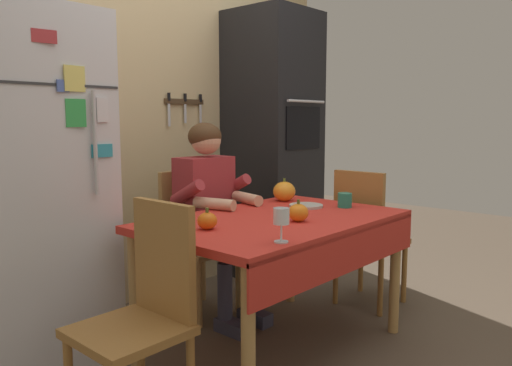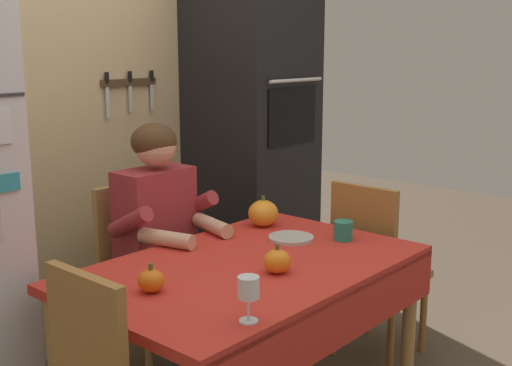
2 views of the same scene
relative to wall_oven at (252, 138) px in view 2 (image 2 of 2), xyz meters
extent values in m
cube|color=#D1B784|center=(-1.00, 0.35, 0.25)|extent=(3.70, 0.10, 2.60)
cube|color=#4C3823|center=(-0.67, 0.29, 0.35)|extent=(0.36, 0.02, 0.04)
cube|color=silver|center=(-0.82, 0.28, 0.24)|extent=(0.02, 0.01, 0.16)
cube|color=black|center=(-0.82, 0.28, 0.38)|extent=(0.02, 0.01, 0.06)
cube|color=silver|center=(-0.67, 0.28, 0.26)|extent=(0.02, 0.01, 0.14)
cube|color=black|center=(-0.67, 0.28, 0.38)|extent=(0.02, 0.01, 0.06)
cube|color=silver|center=(-0.52, 0.28, 0.25)|extent=(0.02, 0.01, 0.14)
cube|color=black|center=(-0.52, 0.28, 0.38)|extent=(0.02, 0.01, 0.06)
cube|color=teal|center=(-1.77, -0.39, 0.06)|extent=(0.11, 0.01, 0.06)
cube|color=silver|center=(-1.76, -0.39, 0.26)|extent=(0.06, 0.01, 0.12)
cube|color=black|center=(0.00, 0.00, 0.00)|extent=(0.60, 0.60, 2.10)
cube|color=black|center=(0.00, -0.30, 0.15)|extent=(0.42, 0.01, 0.32)
cylinder|color=silver|center=(0.00, -0.33, 0.35)|extent=(0.45, 0.02, 0.02)
cylinder|color=tan|center=(-0.41, -1.29, -0.70)|extent=(0.06, 0.06, 0.70)
cylinder|color=tan|center=(-0.41, -0.51, -0.70)|extent=(0.06, 0.06, 0.70)
cube|color=red|center=(-1.05, -0.90, -0.33)|extent=(1.40, 0.90, 0.04)
cube|color=red|center=(-1.05, -1.34, -0.43)|extent=(1.40, 0.01, 0.20)
cube|color=tan|center=(-0.97, -0.21, -0.62)|extent=(0.40, 0.40, 0.04)
cube|color=tan|center=(-0.97, -0.03, -0.36)|extent=(0.36, 0.04, 0.48)
cylinder|color=tan|center=(-1.14, -0.38, -0.84)|extent=(0.04, 0.04, 0.41)
cylinder|color=tan|center=(-1.14, -0.04, -0.84)|extent=(0.04, 0.04, 0.41)
cylinder|color=tan|center=(-0.80, -0.38, -0.84)|extent=(0.04, 0.04, 0.41)
cylinder|color=tan|center=(-0.80, -0.04, -0.84)|extent=(0.04, 0.04, 0.41)
cylinder|color=#38384C|center=(-1.07, -0.53, -0.82)|extent=(0.09, 0.09, 0.38)
cylinder|color=#38384C|center=(-0.87, -0.53, -0.82)|extent=(0.09, 0.09, 0.38)
cube|color=#38384C|center=(-1.06, -0.37, -0.55)|extent=(0.12, 0.40, 0.11)
cube|color=#38384C|center=(-0.88, -0.37, -0.55)|extent=(0.12, 0.40, 0.11)
cube|color=#9E2D33|center=(-0.97, -0.25, -0.26)|extent=(0.36, 0.20, 0.48)
cylinder|color=#9E2D33|center=(-1.17, -0.32, -0.22)|extent=(0.07, 0.26, 0.18)
cylinder|color=#9E2D33|center=(-0.77, -0.32, -0.22)|extent=(0.07, 0.26, 0.18)
cylinder|color=#D8A884|center=(-1.11, -0.49, -0.28)|extent=(0.13, 0.27, 0.07)
cylinder|color=#D8A884|center=(-0.83, -0.49, -0.28)|extent=(0.13, 0.27, 0.07)
sphere|color=#D8A884|center=(-0.97, -0.27, 0.09)|extent=(0.19, 0.19, 0.19)
ellipsoid|color=#472D19|center=(-0.97, -0.26, 0.11)|extent=(0.21, 0.21, 0.17)
cube|color=#9E6B33|center=(-1.85, -0.96, -0.36)|extent=(0.04, 0.36, 0.48)
cube|color=#9E6B33|center=(-0.07, -0.94, -0.62)|extent=(0.40, 0.40, 0.04)
cube|color=#9E6B33|center=(-0.25, -0.94, -0.36)|extent=(0.04, 0.36, 0.48)
cylinder|color=#9E6B33|center=(0.10, -1.11, -0.84)|extent=(0.04, 0.04, 0.41)
cylinder|color=#9E6B33|center=(-0.24, -1.11, -0.84)|extent=(0.04, 0.04, 0.41)
cylinder|color=#9E6B33|center=(0.10, -0.77, -0.84)|extent=(0.04, 0.04, 0.41)
cylinder|color=#9E6B33|center=(-0.24, -0.77, -0.84)|extent=(0.04, 0.04, 0.41)
cylinder|color=#237F66|center=(-0.53, -1.01, -0.27)|extent=(0.08, 0.08, 0.09)
torus|color=#237F66|center=(-0.49, -1.01, -0.26)|extent=(0.05, 0.01, 0.05)
cylinder|color=white|center=(-1.47, -1.28, -0.31)|extent=(0.06, 0.06, 0.01)
cylinder|color=white|center=(-1.47, -1.28, -0.27)|extent=(0.01, 0.01, 0.07)
cylinder|color=white|center=(-1.47, -1.28, -0.20)|extent=(0.07, 0.07, 0.07)
ellipsoid|color=orange|center=(-0.59, -0.59, -0.25)|extent=(0.14, 0.14, 0.13)
cylinder|color=#4C6023|center=(-0.59, -0.59, -0.17)|extent=(0.02, 0.02, 0.02)
ellipsoid|color=orange|center=(-1.06, -1.06, -0.26)|extent=(0.10, 0.10, 0.09)
cylinder|color=#4C6023|center=(-1.06, -1.06, -0.21)|extent=(0.02, 0.02, 0.02)
ellipsoid|color=orange|center=(-1.50, -0.85, -0.27)|extent=(0.10, 0.10, 0.08)
cylinder|color=#4C6023|center=(-1.50, -0.85, -0.22)|extent=(0.02, 0.02, 0.02)
cylinder|color=#B7B2A8|center=(-0.68, -0.83, -0.30)|extent=(0.20, 0.20, 0.02)
camera|label=1|loc=(-3.11, -2.60, 0.21)|focal=35.31mm
camera|label=2|loc=(-2.90, -2.55, 0.54)|focal=45.93mm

